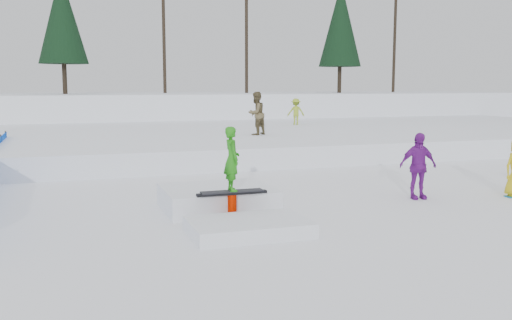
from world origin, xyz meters
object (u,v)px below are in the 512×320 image
object	(u,v)px
spectator_purple	(418,166)
walker_olive	(256,113)
jib_rail_feature	(225,203)
walker_ygreen	(296,112)

from	to	relation	value
spectator_purple	walker_olive	bearing A→B (deg)	100.04
walker_olive	jib_rail_feature	bearing A→B (deg)	37.05
walker_olive	jib_rail_feature	size ratio (longest dim) A/B	0.44
walker_olive	spectator_purple	bearing A→B (deg)	62.95
walker_olive	walker_ygreen	xyz separation A→B (m)	(4.15, 5.40, -0.23)
walker_olive	spectator_purple	xyz separation A→B (m)	(0.77, -11.16, -0.87)
walker_olive	spectator_purple	size ratio (longest dim) A/B	1.08
walker_ygreen	spectator_purple	size ratio (longest dim) A/B	0.83
walker_olive	spectator_purple	world-z (taller)	walker_olive
walker_olive	walker_ygreen	world-z (taller)	walker_olive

